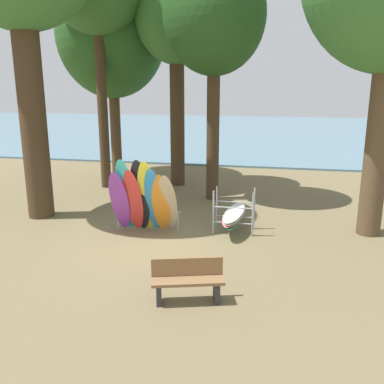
# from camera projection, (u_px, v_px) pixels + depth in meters

# --- Properties ---
(ground_plane) EXTENTS (80.00, 80.00, 0.00)m
(ground_plane) POSITION_uv_depth(u_px,v_px,m) (146.00, 239.00, 11.42)
(ground_plane) COLOR brown
(lake_water) EXTENTS (80.00, 36.00, 0.10)m
(lake_water) POSITION_uv_depth(u_px,v_px,m) (242.00, 130.00, 38.77)
(lake_water) COLOR slate
(lake_water) RESTS_ON ground
(tree_far_left_back) EXTENTS (4.74, 4.74, 9.00)m
(tree_far_left_back) POSITION_uv_depth(u_px,v_px,m) (111.00, 35.00, 17.99)
(tree_far_left_back) COLOR #4C3823
(tree_far_left_back) RESTS_ON ground
(tree_far_right_back) EXTENTS (3.49, 3.49, 8.42)m
(tree_far_right_back) POSITION_uv_depth(u_px,v_px,m) (214.00, 17.00, 13.96)
(tree_far_right_back) COLOR #42301E
(tree_far_right_back) RESTS_ON ground
(tree_deep_back) EXTENTS (3.24, 3.24, 8.62)m
(tree_deep_back) POSITION_uv_depth(u_px,v_px,m) (176.00, 20.00, 16.14)
(tree_deep_back) COLOR #42301E
(tree_deep_back) RESTS_ON ground
(leaning_board_pile) EXTENTS (1.94, 1.16, 2.23)m
(leaning_board_pile) POSITION_uv_depth(u_px,v_px,m) (143.00, 199.00, 11.66)
(leaning_board_pile) COLOR purple
(leaning_board_pile) RESTS_ON ground
(board_storage_rack) EXTENTS (1.15, 2.13, 1.25)m
(board_storage_rack) POSITION_uv_depth(u_px,v_px,m) (233.00, 215.00, 11.92)
(board_storage_rack) COLOR #9EA0A5
(board_storage_rack) RESTS_ON ground
(park_bench) EXTENTS (1.46, 0.79, 0.85)m
(park_bench) POSITION_uv_depth(u_px,v_px,m) (188.00, 279.00, 8.05)
(park_bench) COLOR #2D2D33
(park_bench) RESTS_ON ground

